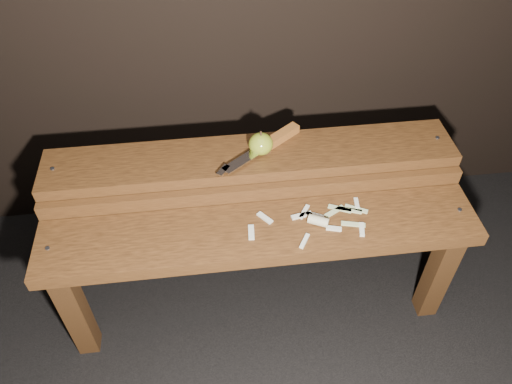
{
  "coord_description": "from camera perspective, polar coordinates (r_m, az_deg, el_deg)",
  "views": [
    {
      "loc": [
        -0.12,
        -0.92,
        1.44
      ],
      "look_at": [
        0.0,
        0.06,
        0.45
      ],
      "focal_mm": 35.0,
      "sensor_mm": 36.0,
      "label": 1
    }
  ],
  "objects": [
    {
      "name": "apple_scraps",
      "position": [
        1.37,
        7.27,
        -3.12
      ],
      "size": [
        0.34,
        0.16,
        0.03
      ],
      "color": "beige",
      "rests_on": "bench_front_tier"
    },
    {
      "name": "bench_rear_tier",
      "position": [
        1.5,
        -0.49,
        1.88
      ],
      "size": [
        1.2,
        0.21,
        0.5
      ],
      "color": "#3A210E",
      "rests_on": "ground"
    },
    {
      "name": "bench_front_tier",
      "position": [
        1.39,
        0.61,
        -6.33
      ],
      "size": [
        1.2,
        0.2,
        0.42
      ],
      "color": "#3A210E",
      "rests_on": "ground"
    },
    {
      "name": "knife",
      "position": [
        1.46,
        1.84,
        5.75
      ],
      "size": [
        0.26,
        0.2,
        0.03
      ],
      "color": "#985521",
      "rests_on": "bench_rear_tier"
    },
    {
      "name": "ground",
      "position": [
        1.71,
        0.25,
        -12.09
      ],
      "size": [
        60.0,
        60.0,
        0.0
      ],
      "primitive_type": "plane",
      "color": "black"
    },
    {
      "name": "apple",
      "position": [
        1.43,
        0.56,
        5.53
      ],
      "size": [
        0.07,
        0.07,
        0.08
      ],
      "color": "olive",
      "rests_on": "bench_rear_tier"
    }
  ]
}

